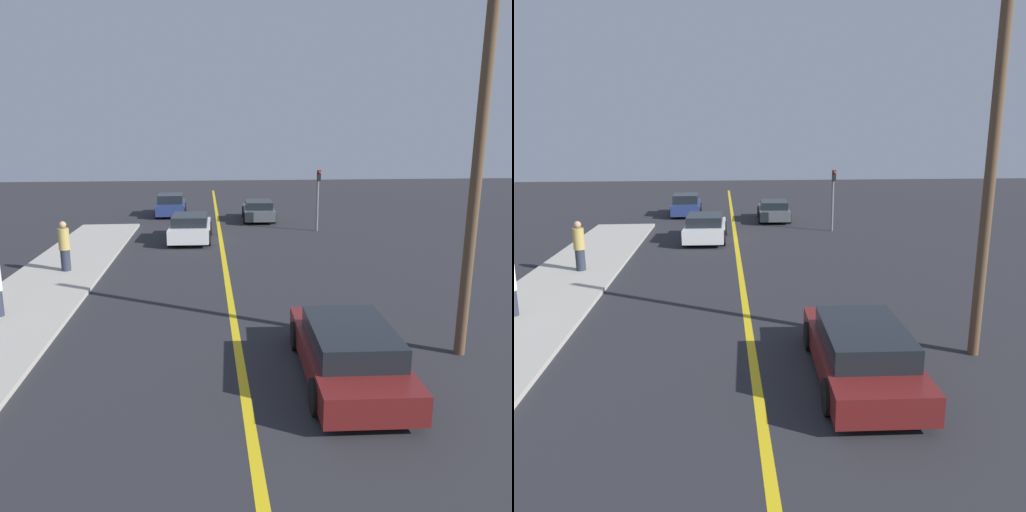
# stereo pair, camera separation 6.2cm
# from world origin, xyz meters

# --- Properties ---
(road_center_line) EXTENTS (0.20, 60.00, 0.01)m
(road_center_line) POSITION_xyz_m (0.00, 18.00, 0.00)
(road_center_line) COLOR gold
(road_center_line) RESTS_ON ground_plane
(sidewalk_left) EXTENTS (3.11, 28.34, 0.13)m
(sidewalk_left) POSITION_xyz_m (-6.01, 14.17, 0.06)
(sidewalk_left) COLOR #ADA89E
(sidewalk_left) RESTS_ON ground_plane
(car_near_right_lane) EXTENTS (2.08, 4.62, 1.20)m
(car_near_right_lane) POSITION_xyz_m (2.13, 9.14, 0.59)
(car_near_right_lane) COLOR maroon
(car_near_right_lane) RESTS_ON ground_plane
(car_ahead_center) EXTENTS (2.07, 4.24, 1.29)m
(car_ahead_center) POSITION_xyz_m (-1.45, 23.82, 0.63)
(car_ahead_center) COLOR silver
(car_ahead_center) RESTS_ON ground_plane
(car_far_distant) EXTENTS (2.03, 4.12, 1.19)m
(car_far_distant) POSITION_xyz_m (2.46, 29.73, 0.59)
(car_far_distant) COLOR #4C5156
(car_far_distant) RESTS_ON ground_plane
(car_parked_left_lot) EXTENTS (1.92, 4.00, 1.37)m
(car_parked_left_lot) POSITION_xyz_m (-2.94, 32.28, 0.66)
(car_parked_left_lot) COLOR navy
(car_parked_left_lot) RESTS_ON ground_plane
(pedestrian_far_standing) EXTENTS (0.39, 0.39, 1.82)m
(pedestrian_far_standing) POSITION_xyz_m (-5.79, 18.09, 1.03)
(pedestrian_far_standing) COLOR #282D3D
(pedestrian_far_standing) RESTS_ON sidewalk_left
(traffic_light) EXTENTS (0.18, 0.40, 3.22)m
(traffic_light) POSITION_xyz_m (5.19, 25.75, 2.03)
(traffic_light) COLOR slate
(traffic_light) RESTS_ON ground_plane
(utility_pole) EXTENTS (0.24, 0.24, 7.50)m
(utility_pole) POSITION_xyz_m (5.03, 10.03, 3.75)
(utility_pole) COLOR brown
(utility_pole) RESTS_ON ground_plane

